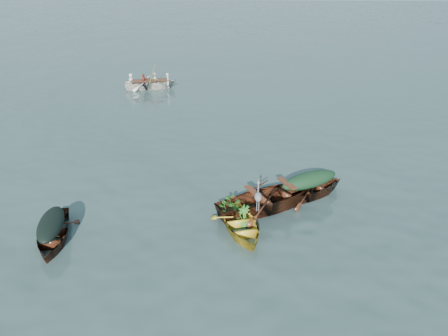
% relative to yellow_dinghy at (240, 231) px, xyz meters
% --- Properties ---
extents(ground, '(140.00, 140.00, 0.00)m').
position_rel_yellow_dinghy_xyz_m(ground, '(0.11, 0.80, 0.00)').
color(ground, '#3A514E').
rests_on(ground, ground).
extents(yellow_dinghy, '(2.36, 3.49, 0.87)m').
position_rel_yellow_dinghy_xyz_m(yellow_dinghy, '(0.00, 0.00, 0.00)').
color(yellow_dinghy, yellow).
rests_on(yellow_dinghy, ground).
extents(dark_covered_boat, '(1.91, 3.55, 0.82)m').
position_rel_yellow_dinghy_xyz_m(dark_covered_boat, '(-5.34, -0.76, 0.00)').
color(dark_covered_boat, '#461C10').
rests_on(dark_covered_boat, ground).
extents(green_tarp_boat, '(4.00, 3.07, 0.89)m').
position_rel_yellow_dinghy_xyz_m(green_tarp_boat, '(2.26, 2.11, 0.00)').
color(green_tarp_boat, '#411F0F').
rests_on(green_tarp_boat, ground).
extents(open_wooden_boat, '(5.21, 3.91, 1.23)m').
position_rel_yellow_dinghy_xyz_m(open_wooden_boat, '(0.92, 1.31, 0.00)').
color(open_wooden_boat, '#5A2516').
rests_on(open_wooden_boat, ground).
extents(rowed_boat, '(4.45, 2.22, 1.02)m').
position_rel_yellow_dinghy_xyz_m(rowed_boat, '(-5.73, 14.90, 0.00)').
color(rowed_boat, white).
rests_on(rowed_boat, ground).
extents(dark_tarp_cover, '(1.05, 1.95, 0.40)m').
position_rel_yellow_dinghy_xyz_m(dark_tarp_cover, '(-5.34, -0.76, 0.61)').
color(dark_tarp_cover, black).
rests_on(dark_tarp_cover, dark_covered_boat).
extents(green_tarp_cover, '(2.20, 1.69, 0.52)m').
position_rel_yellow_dinghy_xyz_m(green_tarp_cover, '(2.26, 2.11, 0.70)').
color(green_tarp_cover, black).
rests_on(green_tarp_cover, green_tarp_boat).
extents(thwart_benches, '(2.68, 2.09, 0.04)m').
position_rel_yellow_dinghy_xyz_m(thwart_benches, '(0.92, 1.31, 0.64)').
color(thwart_benches, '#522613').
rests_on(thwart_benches, open_wooden_boat).
extents(heron, '(0.39, 0.47, 0.92)m').
position_rel_yellow_dinghy_xyz_m(heron, '(0.50, 0.23, 0.89)').
color(heron, gray).
rests_on(heron, yellow_dinghy).
extents(dinghy_weeds, '(0.95, 1.08, 0.60)m').
position_rel_yellow_dinghy_xyz_m(dinghy_weeds, '(-0.15, 0.53, 0.73)').
color(dinghy_weeds, '#1B6119').
rests_on(dinghy_weeds, yellow_dinghy).
extents(rowers, '(3.18, 1.80, 0.76)m').
position_rel_yellow_dinghy_xyz_m(rowers, '(-5.73, 14.90, 0.89)').
color(rowers, silver).
rests_on(rowers, rowed_boat).
extents(oars, '(1.17, 2.67, 0.06)m').
position_rel_yellow_dinghy_xyz_m(oars, '(-5.73, 14.90, 0.54)').
color(oars, olive).
rests_on(oars, rowed_boat).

